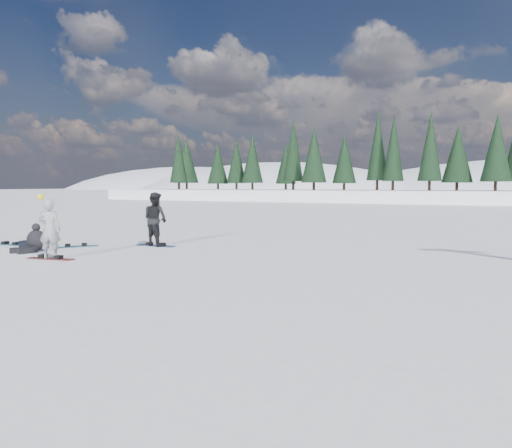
% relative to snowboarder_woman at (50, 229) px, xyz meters
% --- Properties ---
extents(ground, '(420.00, 420.00, 0.00)m').
position_rel_snowboarder_woman_xyz_m(ground, '(1.52, 1.24, -0.91)').
color(ground, white).
rests_on(ground, ground).
extents(alpine_backdrop, '(412.50, 227.00, 53.20)m').
position_rel_snowboarder_woman_xyz_m(alpine_backdrop, '(-10.20, 190.41, -14.88)').
color(alpine_backdrop, white).
rests_on(alpine_backdrop, ground).
extents(snowboarder_woman, '(0.78, 0.66, 1.95)m').
position_rel_snowboarder_woman_xyz_m(snowboarder_woman, '(0.00, 0.00, 0.00)').
color(snowboarder_woman, '#97989C').
rests_on(snowboarder_woman, ground).
extents(snowboarder_man, '(1.07, 0.90, 1.95)m').
position_rel_snowboarder_woman_xyz_m(snowboarder_man, '(0.79, 4.01, 0.07)').
color(snowboarder_man, black).
rests_on(snowboarder_man, ground).
extents(seated_rider, '(0.82, 1.21, 0.94)m').
position_rel_snowboarder_woman_xyz_m(seated_rider, '(-1.89, 1.03, -0.55)').
color(seated_rider, black).
rests_on(seated_rider, ground).
extents(gear_bag, '(0.51, 0.40, 0.30)m').
position_rel_snowboarder_woman_xyz_m(gear_bag, '(-2.59, 1.29, -0.76)').
color(gear_bag, black).
rests_on(gear_bag, ground).
extents(snowboard_woman, '(1.53, 0.53, 0.03)m').
position_rel_snowboarder_woman_xyz_m(snowboard_woman, '(0.00, 0.00, -0.89)').
color(snowboard_woman, maroon).
rests_on(snowboard_woman, ground).
extents(snowboard_man, '(1.51, 0.36, 0.03)m').
position_rel_snowboarder_woman_xyz_m(snowboard_man, '(0.79, 4.01, -0.89)').
color(snowboard_man, navy).
rests_on(snowboard_man, ground).
extents(snowboard_loose_a, '(1.19, 1.32, 0.03)m').
position_rel_snowboarder_woman_xyz_m(snowboard_loose_a, '(-1.58, 2.50, -0.89)').
color(snowboard_loose_a, teal).
rests_on(snowboard_loose_a, ground).
extents(snowboard_loose_c, '(1.51, 0.34, 0.03)m').
position_rel_snowboarder_woman_xyz_m(snowboard_loose_c, '(-4.18, 1.85, -0.89)').
color(snowboard_loose_c, '#1A6A91').
rests_on(snowboard_loose_c, ground).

